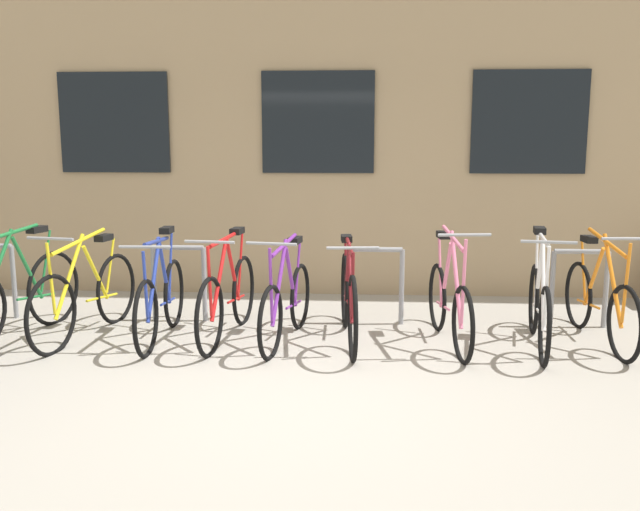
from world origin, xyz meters
The scene contains 12 objects.
ground_plane centered at (0.00, 0.00, 0.00)m, with size 42.00×42.00×0.00m, color #9E998E.
storefront_building centered at (0.00, 7.06, 3.27)m, with size 28.00×7.76×6.55m.
bike_rack centered at (-0.34, 1.90, 0.48)m, with size 6.57×0.05×0.79m.
bicycle_pink centered at (1.31, 1.27, 0.38)m, with size 0.44×1.66×1.10m.
bicycle_blue centered at (-1.34, 1.25, 0.38)m, with size 0.44×1.65×1.04m.
bicycle_purple centered at (-0.17, 1.26, 0.36)m, with size 0.45×1.63×1.01m.
bicycle_green centered at (-2.70, 1.23, 0.41)m, with size 0.57×1.74×1.09m.
bicycle_orange centered at (2.69, 1.40, 0.37)m, with size 0.44×1.74×1.06m.
bicycle_maroon centered at (0.40, 1.30, 0.40)m, with size 0.44×1.81×0.98m.
bicycle_white centered at (2.10, 1.22, 0.38)m, with size 0.44×1.66×1.06m.
bicycle_yellow centered at (-2.06, 1.30, 0.39)m, with size 0.47×1.78×1.04m.
bicycle_red centered at (-0.73, 1.34, 0.39)m, with size 0.44×1.75×1.02m.
Camera 1 is at (0.51, -4.76, 1.84)m, focal length 38.01 mm.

